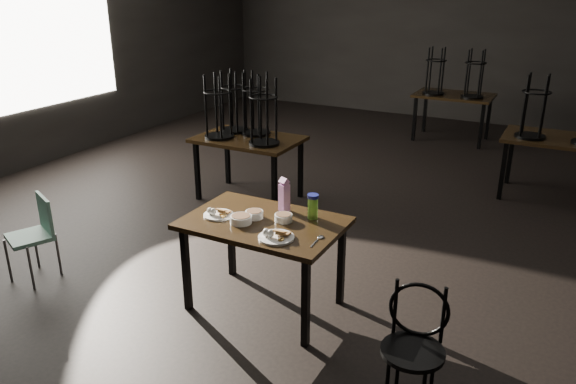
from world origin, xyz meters
The scene contains 14 objects.
main_table centered at (-0.33, -1.19, 0.67)m, with size 1.20×0.80×0.75m.
plate_left centered at (-0.70, -1.27, 0.77)m, with size 0.23×0.23×0.08m.
plate_right centered at (-0.10, -1.41, 0.77)m, with size 0.26×0.26×0.08m.
bowl_near centered at (-0.43, -1.17, 0.78)m, with size 0.14×0.14×0.05m.
bowl_far centered at (-0.20, -1.12, 0.78)m, with size 0.14×0.14×0.05m.
bowl_big centered at (-0.46, -1.30, 0.78)m, with size 0.17×0.17×0.06m.
juice_carton centered at (-0.29, -0.93, 0.88)m, with size 0.09×0.09×0.28m.
water_bottle centered at (-0.02, -0.97, 0.85)m, with size 0.11×0.11×0.19m.
spoon centered at (0.18, -1.27, 0.75)m, with size 0.05×0.21×0.01m.
bentwood_chair centered at (1.02, -1.73, 0.48)m, with size 0.40×0.39×0.80m.
school_chair centered at (-2.32, -1.68, 0.45)m, with size 0.45×0.45×0.74m.
bg_table_left centered at (-1.71, 0.80, 0.80)m, with size 1.20×0.80×1.48m.
bg_table_right centered at (1.50, 2.44, 0.75)m, with size 1.20×0.80×1.48m.
bg_table_far centered at (-0.15, 4.50, 0.75)m, with size 1.20×0.80×1.48m.
Camera 1 is at (1.66, -4.56, 2.48)m, focal length 35.00 mm.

